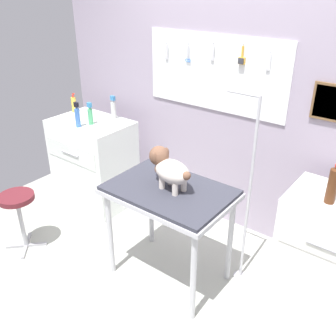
{
  "coord_description": "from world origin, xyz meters",
  "views": [
    {
      "loc": [
        1.53,
        -1.64,
        2.23
      ],
      "look_at": [
        0.09,
        0.23,
        1.02
      ],
      "focal_mm": 40.3,
      "sensor_mm": 36.0,
      "label": 1
    }
  ],
  "objects_px": {
    "dog": "(168,168)",
    "soda_bottle": "(333,185)",
    "grooming_arm": "(247,203)",
    "cabinet_right": "(329,248)",
    "counter_left": "(94,162)",
    "conditioner_bottle": "(74,104)",
    "stool": "(18,206)",
    "grooming_table": "(169,199)"
  },
  "relations": [
    {
      "from": "grooming_arm",
      "to": "soda_bottle",
      "type": "distance_m",
      "value": 0.61
    },
    {
      "from": "counter_left",
      "to": "soda_bottle",
      "type": "xyz_separation_m",
      "value": [
        2.35,
        0.03,
        0.53
      ]
    },
    {
      "from": "dog",
      "to": "conditioner_bottle",
      "type": "xyz_separation_m",
      "value": [
        -1.69,
        0.54,
        0.02
      ]
    },
    {
      "from": "grooming_table",
      "to": "grooming_arm",
      "type": "xyz_separation_m",
      "value": [
        0.47,
        0.34,
        -0.02
      ]
    },
    {
      "from": "stool",
      "to": "soda_bottle",
      "type": "bearing_deg",
      "value": 23.86
    },
    {
      "from": "grooming_arm",
      "to": "conditioner_bottle",
      "type": "xyz_separation_m",
      "value": [
        -2.18,
        0.22,
        0.29
      ]
    },
    {
      "from": "cabinet_right",
      "to": "counter_left",
      "type": "bearing_deg",
      "value": -177.29
    },
    {
      "from": "stool",
      "to": "grooming_arm",
      "type": "bearing_deg",
      "value": 26.23
    },
    {
      "from": "conditioner_bottle",
      "to": "cabinet_right",
      "type": "bearing_deg",
      "value": 0.3
    },
    {
      "from": "cabinet_right",
      "to": "grooming_table",
      "type": "bearing_deg",
      "value": -151.65
    },
    {
      "from": "grooming_table",
      "to": "conditioner_bottle",
      "type": "distance_m",
      "value": 1.81
    },
    {
      "from": "conditioner_bottle",
      "to": "soda_bottle",
      "type": "distance_m",
      "value": 2.71
    },
    {
      "from": "dog",
      "to": "cabinet_right",
      "type": "bearing_deg",
      "value": 27.48
    },
    {
      "from": "cabinet_right",
      "to": "conditioner_bottle",
      "type": "xyz_separation_m",
      "value": [
        -2.76,
        -0.01,
        0.58
      ]
    },
    {
      "from": "counter_left",
      "to": "cabinet_right",
      "type": "height_order",
      "value": "counter_left"
    },
    {
      "from": "counter_left",
      "to": "dog",
      "type": "bearing_deg",
      "value": -18.35
    },
    {
      "from": "stool",
      "to": "conditioner_bottle",
      "type": "bearing_deg",
      "value": 112.51
    },
    {
      "from": "soda_bottle",
      "to": "stool",
      "type": "bearing_deg",
      "value": -156.14
    },
    {
      "from": "grooming_arm",
      "to": "soda_bottle",
      "type": "xyz_separation_m",
      "value": [
        0.53,
        0.15,
        0.27
      ]
    },
    {
      "from": "grooming_arm",
      "to": "cabinet_right",
      "type": "xyz_separation_m",
      "value": [
        0.58,
        0.23,
        -0.29
      ]
    },
    {
      "from": "dog",
      "to": "grooming_table",
      "type": "bearing_deg",
      "value": -31.7
    },
    {
      "from": "grooming_arm",
      "to": "stool",
      "type": "xyz_separation_m",
      "value": [
        -1.74,
        -0.86,
        -0.27
      ]
    },
    {
      "from": "dog",
      "to": "soda_bottle",
      "type": "xyz_separation_m",
      "value": [
        1.02,
        0.47,
        -0.0
      ]
    },
    {
      "from": "stool",
      "to": "soda_bottle",
      "type": "relative_size",
      "value": 1.91
    },
    {
      "from": "grooming_arm",
      "to": "dog",
      "type": "distance_m",
      "value": 0.65
    },
    {
      "from": "cabinet_right",
      "to": "stool",
      "type": "distance_m",
      "value": 2.56
    },
    {
      "from": "dog",
      "to": "counter_left",
      "type": "distance_m",
      "value": 1.5
    },
    {
      "from": "dog",
      "to": "grooming_arm",
      "type": "bearing_deg",
      "value": 33.55
    },
    {
      "from": "counter_left",
      "to": "conditioner_bottle",
      "type": "bearing_deg",
      "value": 164.24
    },
    {
      "from": "grooming_arm",
      "to": "stool",
      "type": "distance_m",
      "value": 1.95
    },
    {
      "from": "counter_left",
      "to": "conditioner_bottle",
      "type": "height_order",
      "value": "conditioner_bottle"
    },
    {
      "from": "dog",
      "to": "soda_bottle",
      "type": "bearing_deg",
      "value": 24.84
    },
    {
      "from": "dog",
      "to": "stool",
      "type": "bearing_deg",
      "value": -156.95
    },
    {
      "from": "grooming_table",
      "to": "cabinet_right",
      "type": "bearing_deg",
      "value": 28.35
    },
    {
      "from": "grooming_table",
      "to": "dog",
      "type": "xyz_separation_m",
      "value": [
        -0.02,
        0.01,
        0.25
      ]
    },
    {
      "from": "counter_left",
      "to": "conditioner_bottle",
      "type": "relative_size",
      "value": 4.47
    },
    {
      "from": "stool",
      "to": "cabinet_right",
      "type": "bearing_deg",
      "value": 25.14
    },
    {
      "from": "grooming_arm",
      "to": "cabinet_right",
      "type": "height_order",
      "value": "grooming_arm"
    },
    {
      "from": "grooming_arm",
      "to": "cabinet_right",
      "type": "distance_m",
      "value": 0.69
    },
    {
      "from": "grooming_table",
      "to": "stool",
      "type": "xyz_separation_m",
      "value": [
        -1.26,
        -0.52,
        -0.3
      ]
    },
    {
      "from": "grooming_arm",
      "to": "counter_left",
      "type": "distance_m",
      "value": 1.85
    },
    {
      "from": "counter_left",
      "to": "conditioner_bottle",
      "type": "distance_m",
      "value": 0.66
    }
  ]
}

